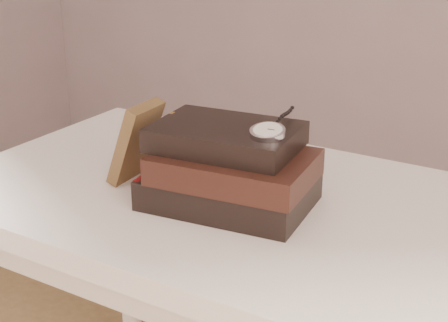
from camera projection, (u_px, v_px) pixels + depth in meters
The scene contains 5 objects.
table at pixel (229, 240), 1.20m from camera, with size 1.00×0.60×0.75m.
book_stack at pixel (230, 169), 1.11m from camera, with size 0.29×0.21×0.13m.
journal at pixel (136, 142), 1.20m from camera, with size 0.02×0.09×0.15m, color #432F1A.
pocket_watch at pixel (269, 131), 1.04m from camera, with size 0.06×0.16×0.02m.
eyeglasses at pixel (202, 137), 1.22m from camera, with size 0.13×0.14×0.05m.
Camera 1 is at (0.55, -0.57, 1.23)m, focal length 53.91 mm.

